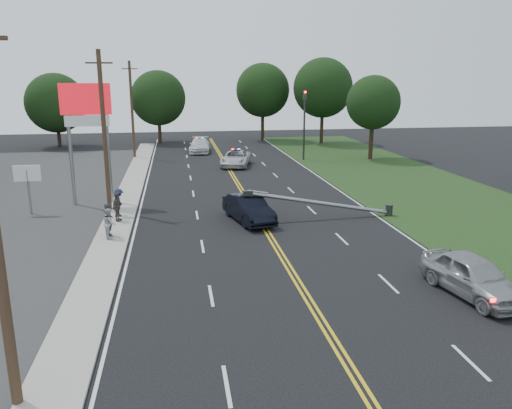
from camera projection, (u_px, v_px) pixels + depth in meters
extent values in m
plane|color=black|center=(291.00, 271.00, 22.16)|extent=(120.00, 120.00, 0.00)
cube|color=#A49E94|center=(120.00, 218.00, 30.40)|extent=(1.80, 70.00, 0.12)
cube|color=#173213|center=(452.00, 204.00, 33.81)|extent=(12.00, 80.00, 0.01)
cube|color=gold|center=(255.00, 213.00, 31.72)|extent=(0.36, 80.00, 0.00)
cylinder|color=gray|center=(71.00, 153.00, 32.87)|extent=(0.24, 0.24, 7.00)
cylinder|color=gray|center=(108.00, 152.00, 33.24)|extent=(0.24, 0.24, 7.00)
cube|color=#AF0B16|center=(85.00, 99.00, 32.19)|extent=(3.20, 0.35, 2.00)
cube|color=white|center=(87.00, 121.00, 32.53)|extent=(2.80, 0.30, 0.70)
cylinder|color=gray|center=(29.00, 192.00, 31.12)|extent=(0.14, 0.14, 2.80)
cube|color=white|center=(27.00, 173.00, 30.82)|extent=(1.60, 0.12, 1.00)
cylinder|color=#2D2D30|center=(304.00, 126.00, 51.26)|extent=(0.20, 0.20, 7.00)
cube|color=#2D2D30|center=(305.00, 95.00, 50.49)|extent=(0.28, 0.28, 0.90)
sphere|color=#FF0C07|center=(305.00, 92.00, 50.27)|extent=(0.22, 0.22, 0.22)
cylinder|color=#2D2D30|center=(389.00, 210.00, 30.97)|extent=(0.44, 0.44, 0.70)
cylinder|color=gray|center=(320.00, 203.00, 30.13)|extent=(8.90, 0.24, 1.80)
cube|color=#2D2D30|center=(248.00, 193.00, 29.25)|extent=(0.55, 0.32, 0.30)
cylinder|color=#382619|center=(104.00, 133.00, 30.97)|extent=(0.28, 0.28, 10.00)
cube|color=#382619|center=(99.00, 63.00, 29.93)|extent=(1.60, 0.10, 0.10)
cylinder|color=#382619|center=(132.00, 110.00, 52.01)|extent=(0.28, 0.28, 10.00)
cube|color=#382619|center=(130.00, 69.00, 50.97)|extent=(1.60, 0.10, 0.10)
cylinder|color=black|center=(59.00, 134.00, 61.37)|extent=(0.44, 0.44, 3.09)
sphere|color=black|center=(56.00, 103.00, 60.43)|extent=(7.15, 7.15, 7.15)
cylinder|color=black|center=(160.00, 130.00, 65.22)|extent=(0.44, 0.44, 3.34)
sphere|color=black|center=(158.00, 98.00, 64.21)|extent=(7.02, 7.02, 7.02)
cylinder|color=black|center=(263.00, 126.00, 67.69)|extent=(0.44, 0.44, 3.87)
sphere|color=black|center=(263.00, 90.00, 66.51)|extent=(7.13, 7.13, 7.13)
cylinder|color=black|center=(322.00, 127.00, 64.55)|extent=(0.44, 0.44, 4.09)
sphere|color=black|center=(323.00, 88.00, 63.31)|extent=(7.53, 7.53, 7.53)
cylinder|color=black|center=(371.00, 143.00, 52.08)|extent=(0.44, 0.44, 3.40)
sphere|color=black|center=(373.00, 102.00, 51.04)|extent=(5.50, 5.50, 5.50)
imported|color=black|center=(249.00, 208.00, 29.64)|extent=(2.78, 5.06, 1.58)
imported|color=#93969B|center=(473.00, 276.00, 19.56)|extent=(2.68, 5.01, 1.62)
imported|color=silver|center=(236.00, 158.00, 48.20)|extent=(3.78, 5.80, 1.49)
imported|color=silver|center=(200.00, 145.00, 57.11)|extent=(2.73, 5.65, 1.59)
imported|color=#25252D|center=(109.00, 220.00, 26.53)|extent=(0.61, 0.75, 1.79)
imported|color=#A9A9AE|center=(109.00, 223.00, 26.15)|extent=(0.76, 0.89, 1.62)
imported|color=#1A2342|center=(119.00, 202.00, 30.32)|extent=(0.66, 1.12, 1.70)
imported|color=#514741|center=(117.00, 207.00, 29.26)|extent=(0.73, 1.09, 1.72)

